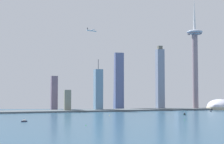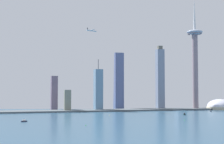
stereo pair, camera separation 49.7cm
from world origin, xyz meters
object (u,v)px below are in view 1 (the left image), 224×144
Objects in this scene: stadium_dome at (220,107)px; airplane at (92,31)px; boat_0 at (184,114)px; channel_buoy_2 at (109,115)px; skyscraper_4 at (179,93)px; boat_2 at (211,111)px; skyscraper_1 at (68,101)px; skyscraper_0 at (54,93)px; boat_1 at (24,121)px; channel_buoy_0 at (86,125)px; skyscraper_3 at (160,79)px; skyscraper_5 at (98,90)px; skyscraper_2 at (118,81)px; channel_buoy_1 at (185,120)px; observation_tower at (195,54)px; skyscraper_6 at (182,92)px.

airplane is at bearing 176.02° from stadium_dome.
channel_buoy_2 is at bearing -87.98° from boat_0.
skyscraper_4 reaches higher than boat_2.
skyscraper_0 is at bearing 113.18° from skyscraper_1.
boat_1 is 130.49m from channel_buoy_0.
boat_0 is (-39.96, -216.95, -87.59)m from skyscraper_3.
boat_1 is at bearing -126.00° from skyscraper_5.
skyscraper_0 is 0.94× the size of skyscraper_4.
skyscraper_5 is 394.18m from channel_buoy_0.
skyscraper_0 is 3.00× the size of airplane.
boat_1 is (-202.38, -278.60, -54.55)m from skyscraper_5.
skyscraper_1 is 1.80× the size of airplane.
skyscraper_3 reaches higher than boat_0.
channel_buoy_0 is at bearing -89.97° from skyscraper_0.
stadium_dome reaches higher than boat_1.
skyscraper_2 reaches higher than boat_0.
channel_buoy_1 is (-192.82, -215.29, -0.51)m from boat_2.
skyscraper_0 reaches higher than channel_buoy_1.
boat_1 is (-558.21, -246.27, -6.07)m from stadium_dome.
channel_buoy_2 is (-286.15, -221.18, -45.87)m from skyscraper_4.
airplane is at bearing 75.83° from channel_buoy_0.
boat_2 is (272.60, -115.39, -54.46)m from skyscraper_5.
stadium_dome is 0.41× the size of skyscraper_3.
boat_1 is at bearing -144.79° from skyscraper_4.
skyscraper_1 is 0.34× the size of skyscraper_2.
skyscraper_4 is at bearing 37.70° from channel_buoy_2.
channel_buoy_1 is (282.17, -52.08, -0.42)m from boat_1.
skyscraper_3 is at bearing 22.30° from boat_1.
skyscraper_5 is at bearing 176.11° from observation_tower.
skyscraper_3 is 120.12× the size of channel_buoy_2.
skyscraper_6 is at bearing 117.07° from stadium_dome.
skyscraper_6 is (-59.08, 115.58, 41.20)m from stadium_dome.
observation_tower is 123.44m from skyscraper_3.
skyscraper_3 is at bearing -146.78° from skyscraper_6.
boat_1 is 217.41m from channel_buoy_2.
observation_tower is 210.76× the size of channel_buoy_2.
skyscraper_6 is 10.66× the size of boat_1.
skyscraper_2 is 277.44m from boat_2.
skyscraper_1 is 190.01m from skyscraper_2.
boat_0 is (-136.57, -185.68, -157.78)m from observation_tower.
skyscraper_5 reaches higher than skyscraper_4.
skyscraper_5 is 308.29m from skyscraper_6.
stadium_dome is 304.22m from skyscraper_2.
skyscraper_5 is 90.80× the size of channel_buoy_2.
skyscraper_1 is 0.31× the size of skyscraper_3.
airplane is at bearing -124.53° from boat_0.
observation_tower reaches higher than boat_0.
skyscraper_3 is at bearing 165.23° from stadium_dome.
stadium_dome is at bearing 47.22° from channel_buoy_1.
boat_2 is (358.50, -99.02, -26.66)m from skyscraper_1.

